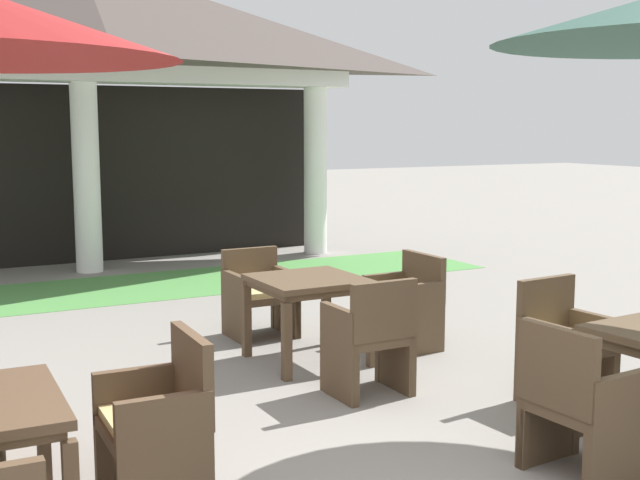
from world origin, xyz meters
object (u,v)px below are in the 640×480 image
object	(u,v)px
patio_table_near_foreground	(308,289)
patio_chair_mid_right_north	(564,347)
patio_chair_near_foreground_east	(406,303)
patio_chair_near_foreground_south	(370,339)
patio_chair_mid_right_west	(578,407)
patio_chair_near_foreground_north	(259,296)
patio_chair_mid_left_east	(159,427)

from	to	relation	value
patio_table_near_foreground	patio_chair_mid_right_north	xyz separation A→B (m)	(1.18, -1.82, -0.22)
patio_chair_near_foreground_east	patio_chair_mid_right_north	xyz separation A→B (m)	(0.16, -1.82, 0.01)
patio_chair_near_foreground_south	patio_chair_mid_right_west	size ratio (longest dim) A/B	0.99
patio_chair_near_foreground_north	patio_chair_mid_right_west	distance (m)	3.87
patio_chair_mid_right_west	patio_chair_mid_right_north	bearing A→B (deg)	134.99
patio_table_near_foreground	patio_chair_near_foreground_north	xyz separation A→B (m)	(-0.01, 1.02, -0.24)
patio_chair_near_foreground_east	patio_chair_mid_right_west	bearing A→B (deg)	165.31
patio_table_near_foreground	patio_chair_mid_right_north	world-z (taller)	patio_chair_mid_right_north
patio_chair_near_foreground_south	patio_chair_mid_left_east	world-z (taller)	patio_chair_mid_left_east
patio_chair_mid_right_west	patio_chair_near_foreground_south	bearing A→B (deg)	-175.18
patio_chair_mid_right_west	patio_chair_mid_right_north	world-z (taller)	patio_chair_mid_right_west
patio_chair_near_foreground_east	patio_chair_mid_right_north	size ratio (longest dim) A/B	0.94
patio_chair_mid_right_west	patio_chair_mid_right_north	xyz separation A→B (m)	(0.88, 1.02, -0.00)
patio_table_near_foreground	patio_chair_mid_left_east	size ratio (longest dim) A/B	0.94
patio_chair_near_foreground_east	patio_chair_near_foreground_north	bearing A→B (deg)	45.03
patio_chair_near_foreground_east	patio_chair_mid_left_east	xyz separation A→B (m)	(-2.97, -2.05, 0.03)
patio_table_near_foreground	patio_chair_near_foreground_south	bearing A→B (deg)	-89.63
patio_chair_mid_right_north	patio_chair_near_foreground_north	bearing A→B (deg)	-71.48
patio_chair_near_foreground_south	patio_chair_mid_left_east	size ratio (longest dim) A/B	0.97
patio_table_near_foreground	patio_chair_near_foreground_north	size ratio (longest dim) A/B	1.05
patio_table_near_foreground	patio_chair_near_foreground_east	xyz separation A→B (m)	(1.02, 0.01, -0.23)
patio_table_near_foreground	patio_chair_near_foreground_south	xyz separation A→B (m)	(0.01, -1.02, -0.20)
patio_table_near_foreground	patio_chair_near_foreground_east	bearing A→B (deg)	0.37
patio_chair_mid_left_east	patio_chair_mid_right_north	bearing A→B (deg)	-83.88
patio_chair_near_foreground_east	patio_chair_near_foreground_north	world-z (taller)	patio_chair_near_foreground_east
patio_chair_near_foreground_east	patio_chair_mid_right_north	world-z (taller)	patio_chair_mid_right_north
patio_chair_near_foreground_east	patio_chair_near_foreground_north	xyz separation A→B (m)	(-1.03, 1.01, -0.01)
patio_chair_near_foreground_east	patio_chair_mid_right_west	world-z (taller)	patio_chair_mid_right_west
patio_table_near_foreground	patio_chair_mid_left_east	bearing A→B (deg)	-133.66
patio_chair_near_foreground_north	patio_chair_mid_right_north	distance (m)	3.07
patio_table_near_foreground	patio_chair_near_foreground_north	bearing A→B (deg)	90.37
patio_table_near_foreground	patio_chair_mid_left_east	distance (m)	2.83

